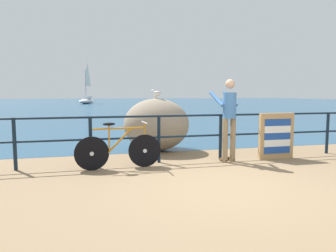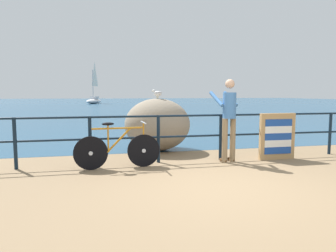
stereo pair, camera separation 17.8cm
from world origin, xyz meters
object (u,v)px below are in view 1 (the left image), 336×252
object	(u,v)px
folded_deckchair_stack	(276,136)
breakwater_boulder_main	(156,125)
bicycle	(119,149)
person_at_railing	(229,116)
seagull	(156,93)
sailboat	(87,99)

from	to	relation	value
folded_deckchair_stack	breakwater_boulder_main	xyz separation A→B (m)	(-2.42, 1.67, 0.16)
bicycle	breakwater_boulder_main	xyz separation A→B (m)	(1.12, 1.76, 0.29)
breakwater_boulder_main	person_at_railing	bearing A→B (deg)	-53.85
bicycle	seagull	size ratio (longest dim) A/B	5.80
person_at_railing	bicycle	bearing A→B (deg)	81.57
folded_deckchair_stack	seagull	world-z (taller)	seagull
bicycle	person_at_railing	distance (m)	2.44
breakwater_boulder_main	seagull	world-z (taller)	seagull
person_at_railing	sailboat	world-z (taller)	sailboat
bicycle	seagull	world-z (taller)	seagull
person_at_railing	folded_deckchair_stack	bearing A→B (deg)	-98.93
bicycle	seagull	bearing A→B (deg)	54.49
folded_deckchair_stack	sailboat	world-z (taller)	sailboat
sailboat	person_at_railing	bearing A→B (deg)	27.95
bicycle	sailboat	world-z (taller)	sailboat
person_at_railing	sailboat	xyz separation A→B (m)	(-3.40, 41.04, -0.28)
seagull	bicycle	bearing A→B (deg)	104.00
bicycle	sailboat	bearing A→B (deg)	88.63
bicycle	breakwater_boulder_main	distance (m)	2.11
breakwater_boulder_main	seagull	distance (m)	0.81
person_at_railing	folded_deckchair_stack	size ratio (longest dim) A/B	1.71
seagull	folded_deckchair_stack	bearing A→B (deg)	-167.60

